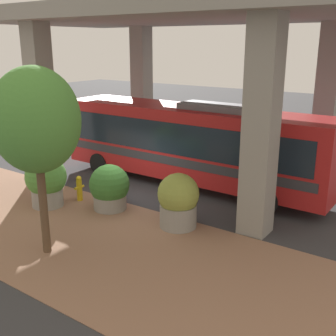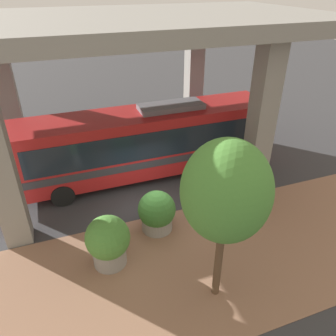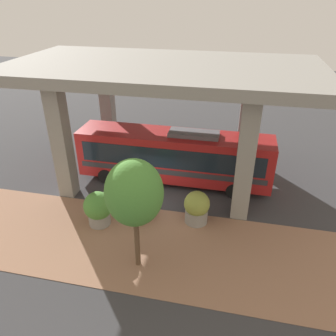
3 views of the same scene
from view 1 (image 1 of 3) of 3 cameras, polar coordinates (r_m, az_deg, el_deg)
name	(u,v)px [view 1 (image 1 of 3)]	position (r m, az deg, el deg)	size (l,w,h in m)	color
ground_plane	(125,203)	(16.20, -5.88, -4.72)	(80.00, 80.00, 0.00)	#38383A
sidewalk_strip	(64,230)	(14.27, -13.88, -8.17)	(6.00, 40.00, 0.02)	#936B51
overpass	(184,30)	(18.28, 2.17, 18.22)	(9.40, 18.21, 7.32)	gray
bus	(190,141)	(17.64, 3.06, 3.71)	(2.57, 12.03, 3.57)	#B21E1E
fire_hydrant	(79,188)	(16.51, -11.92, -2.70)	(0.45, 0.22, 1.01)	gold
planter_front	(178,201)	(13.77, 1.42, -4.46)	(1.37, 1.37, 1.85)	gray
planter_middle	(110,188)	(15.42, -7.91, -2.69)	(1.46, 1.46, 1.68)	gray
planter_back	(46,181)	(16.13, -16.16, -1.70)	(1.51, 1.51, 1.91)	gray
street_tree_near	(36,121)	(11.82, -17.49, 6.08)	(2.40, 2.40, 5.33)	brown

